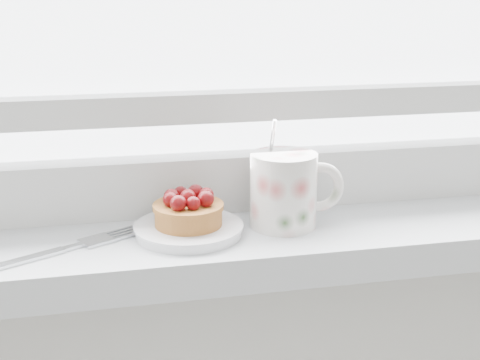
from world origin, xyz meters
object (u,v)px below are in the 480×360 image
object	(u,v)px
floral_mug	(286,188)
fork	(47,254)
saucer	(189,230)
raspberry_tart	(188,209)

from	to	relation	value
floral_mug	fork	size ratio (longest dim) A/B	0.61
saucer	floral_mug	distance (m)	0.12
saucer	fork	size ratio (longest dim) A/B	0.61
raspberry_tart	fork	bearing A→B (deg)	-169.75
raspberry_tart	floral_mug	size ratio (longest dim) A/B	0.64
saucer	raspberry_tart	size ratio (longest dim) A/B	1.56
raspberry_tart	floral_mug	xyz separation A→B (m)	(0.11, 0.00, 0.02)
raspberry_tart	fork	distance (m)	0.16
raspberry_tart	fork	xyz separation A→B (m)	(-0.15, -0.03, -0.03)
raspberry_tart	floral_mug	world-z (taller)	floral_mug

